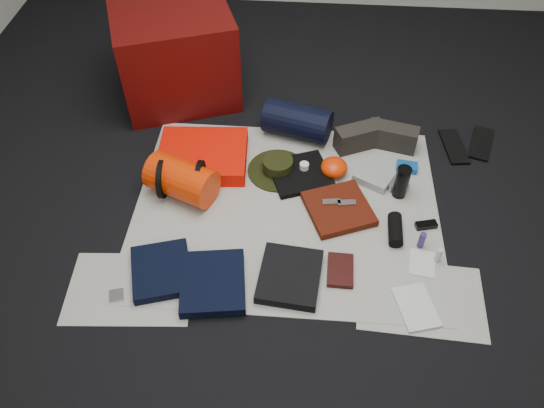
# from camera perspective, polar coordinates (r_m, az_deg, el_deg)

# --- Properties ---
(floor) EXTENTS (4.50, 4.50, 0.02)m
(floor) POSITION_cam_1_polar(r_m,az_deg,el_deg) (2.82, 1.54, -0.68)
(floor) COLOR black
(floor) RESTS_ON ground
(newspaper_mat) EXTENTS (1.60, 1.30, 0.01)m
(newspaper_mat) POSITION_cam_1_polar(r_m,az_deg,el_deg) (2.81, 1.54, -0.51)
(newspaper_mat) COLOR beige
(newspaper_mat) RESTS_ON floor
(newspaper_sheet_front_left) EXTENTS (0.61, 0.44, 0.00)m
(newspaper_sheet_front_left) POSITION_cam_1_polar(r_m,az_deg,el_deg) (2.60, -14.99, -8.73)
(newspaper_sheet_front_left) COLOR beige
(newspaper_sheet_front_left) RESTS_ON floor
(newspaper_sheet_front_right) EXTENTS (0.60, 0.43, 0.00)m
(newspaper_sheet_front_right) POSITION_cam_1_polar(r_m,az_deg,el_deg) (2.58, 15.66, -9.70)
(newspaper_sheet_front_right) COLOR beige
(newspaper_sheet_front_right) RESTS_ON floor
(red_cabinet) EXTENTS (0.84, 0.77, 0.57)m
(red_cabinet) POSITION_cam_1_polar(r_m,az_deg,el_deg) (3.44, -10.26, 15.37)
(red_cabinet) COLOR #4E0705
(red_cabinet) RESTS_ON floor
(sleeping_pad) EXTENTS (0.52, 0.43, 0.09)m
(sleeping_pad) POSITION_cam_1_polar(r_m,az_deg,el_deg) (3.05, -7.45, 5.17)
(sleeping_pad) COLOR #F61502
(sleeping_pad) RESTS_ON newspaper_mat
(stuff_sack) EXTENTS (0.41, 0.33, 0.21)m
(stuff_sack) POSITION_cam_1_polar(r_m,az_deg,el_deg) (2.85, -9.69, 2.59)
(stuff_sack) COLOR red
(stuff_sack) RESTS_ON newspaper_mat
(sack_strap_left) EXTENTS (0.02, 0.22, 0.22)m
(sack_strap_left) POSITION_cam_1_polar(r_m,az_deg,el_deg) (2.87, -11.65, 2.72)
(sack_strap_left) COLOR black
(sack_strap_left) RESTS_ON newspaper_mat
(sack_strap_right) EXTENTS (0.03, 0.22, 0.22)m
(sack_strap_right) POSITION_cam_1_polar(r_m,az_deg,el_deg) (2.82, -7.72, 2.53)
(sack_strap_right) COLOR black
(sack_strap_right) RESTS_ON newspaper_mat
(navy_duffel) EXTENTS (0.43, 0.30, 0.20)m
(navy_duffel) POSITION_cam_1_polar(r_m,az_deg,el_deg) (3.17, 2.73, 8.88)
(navy_duffel) COLOR black
(navy_duffel) RESTS_ON newspaper_mat
(boonie_brim) EXTENTS (0.45, 0.45, 0.01)m
(boonie_brim) POSITION_cam_1_polar(r_m,az_deg,el_deg) (3.00, 0.62, 3.65)
(boonie_brim) COLOR black
(boonie_brim) RESTS_ON newspaper_mat
(boonie_crown) EXTENTS (0.17, 0.17, 0.08)m
(boonie_crown) POSITION_cam_1_polar(r_m,az_deg,el_deg) (2.97, 0.62, 4.22)
(boonie_crown) COLOR black
(boonie_crown) RESTS_ON boonie_brim
(hiking_boot_left) EXTENTS (0.30, 0.22, 0.14)m
(hiking_boot_left) POSITION_cam_1_polar(r_m,az_deg,el_deg) (3.15, 9.40, 7.14)
(hiking_boot_left) COLOR #28241F
(hiking_boot_left) RESTS_ON newspaper_mat
(hiking_boot_right) EXTENTS (0.30, 0.17, 0.14)m
(hiking_boot_right) POSITION_cam_1_polar(r_m,az_deg,el_deg) (3.19, 12.84, 7.07)
(hiking_boot_right) COLOR #28241F
(hiking_boot_right) RESTS_ON newspaper_mat
(flip_flop_left) EXTENTS (0.15, 0.31, 0.02)m
(flip_flop_left) POSITION_cam_1_polar(r_m,az_deg,el_deg) (3.33, 18.97, 5.86)
(flip_flop_left) COLOR black
(flip_flop_left) RESTS_ON floor
(flip_flop_right) EXTENTS (0.20, 0.32, 0.02)m
(flip_flop_right) POSITION_cam_1_polar(r_m,az_deg,el_deg) (3.41, 21.55, 6.11)
(flip_flop_right) COLOR black
(flip_flop_right) RESTS_ON floor
(trousers_navy_a) EXTENTS (0.35, 0.37, 0.05)m
(trousers_navy_a) POSITION_cam_1_polar(r_m,az_deg,el_deg) (2.59, -11.82, -7.04)
(trousers_navy_a) COLOR black
(trousers_navy_a) RESTS_ON newspaper_mat
(trousers_navy_b) EXTENTS (0.34, 0.38, 0.05)m
(trousers_navy_b) POSITION_cam_1_polar(r_m,az_deg,el_deg) (2.51, -6.38, -8.41)
(trousers_navy_b) COLOR black
(trousers_navy_b) RESTS_ON newspaper_mat
(trousers_charcoal) EXTENTS (0.31, 0.35, 0.05)m
(trousers_charcoal) POSITION_cam_1_polar(r_m,az_deg,el_deg) (2.51, 1.93, -7.77)
(trousers_charcoal) COLOR black
(trousers_charcoal) RESTS_ON newspaper_mat
(black_tshirt) EXTENTS (0.40, 0.39, 0.03)m
(black_tshirt) POSITION_cam_1_polar(r_m,az_deg,el_deg) (2.97, 3.05, 3.25)
(black_tshirt) COLOR black
(black_tshirt) RESTS_ON newspaper_mat
(red_shirt) EXTENTS (0.41, 0.41, 0.04)m
(red_shirt) POSITION_cam_1_polar(r_m,az_deg,el_deg) (2.80, 7.17, -0.52)
(red_shirt) COLOR #4A1308
(red_shirt) RESTS_ON newspaper_mat
(orange_stuff_sack) EXTENTS (0.19, 0.19, 0.10)m
(orange_stuff_sack) POSITION_cam_1_polar(r_m,az_deg,el_deg) (2.97, 6.69, 3.94)
(orange_stuff_sack) COLOR red
(orange_stuff_sack) RESTS_ON newspaper_mat
(first_aid_pouch) EXTENTS (0.24, 0.22, 0.05)m
(first_aid_pouch) POSITION_cam_1_polar(r_m,az_deg,el_deg) (2.99, 10.85, 2.84)
(first_aid_pouch) COLOR gray
(first_aid_pouch) RESTS_ON newspaper_mat
(water_bottle) EXTENTS (0.08, 0.08, 0.19)m
(water_bottle) POSITION_cam_1_polar(r_m,az_deg,el_deg) (2.89, 13.77, 2.32)
(water_bottle) COLOR black
(water_bottle) RESTS_ON newspaper_mat
(speaker) EXTENTS (0.08, 0.19, 0.07)m
(speaker) POSITION_cam_1_polar(r_m,az_deg,el_deg) (2.74, 13.12, -2.70)
(speaker) COLOR black
(speaker) RESTS_ON newspaper_mat
(compact_camera) EXTENTS (0.12, 0.08, 0.04)m
(compact_camera) POSITION_cam_1_polar(r_m,az_deg,el_deg) (2.97, 13.38, 1.95)
(compact_camera) COLOR #B0B1B5
(compact_camera) RESTS_ON newspaper_mat
(cyan_case) EXTENTS (0.12, 0.09, 0.04)m
(cyan_case) POSITION_cam_1_polar(r_m,az_deg,el_deg) (3.09, 14.30, 3.87)
(cyan_case) COLOR #0E4A8F
(cyan_case) RESTS_ON newspaper_mat
(toiletry_purple) EXTENTS (0.03, 0.03, 0.10)m
(toiletry_purple) POSITION_cam_1_polar(r_m,az_deg,el_deg) (2.71, 15.81, -3.77)
(toiletry_purple) COLOR #3B216A
(toiletry_purple) RESTS_ON newspaper_mat
(toiletry_clear) EXTENTS (0.03, 0.03, 0.08)m
(toiletry_clear) POSITION_cam_1_polar(r_m,az_deg,el_deg) (2.69, 17.45, -5.27)
(toiletry_clear) COLOR #B5BAB5
(toiletry_clear) RESTS_ON newspaper_mat
(paperback_book) EXTENTS (0.13, 0.19, 0.03)m
(paperback_book) POSITION_cam_1_polar(r_m,az_deg,el_deg) (2.57, 7.35, -7.08)
(paperback_book) COLOR black
(paperback_book) RESTS_ON newspaper_mat
(map_booklet) EXTENTS (0.22, 0.27, 0.01)m
(map_booklet) POSITION_cam_1_polar(r_m,az_deg,el_deg) (2.53, 15.24, -10.65)
(map_booklet) COLOR beige
(map_booklet) RESTS_ON newspaper_mat
(map_printout) EXTENTS (0.15, 0.17, 0.01)m
(map_printout) POSITION_cam_1_polar(r_m,az_deg,el_deg) (2.69, 15.86, -6.14)
(map_printout) COLOR beige
(map_printout) RESTS_ON newspaper_mat
(sunglasses) EXTENTS (0.12, 0.07, 0.03)m
(sunglasses) POSITION_cam_1_polar(r_m,az_deg,el_deg) (2.83, 16.24, -2.19)
(sunglasses) COLOR black
(sunglasses) RESTS_ON newspaper_mat
(key_cluster) EXTENTS (0.08, 0.08, 0.01)m
(key_cluster) POSITION_cam_1_polar(r_m,az_deg,el_deg) (2.58, -16.38, -9.41)
(key_cluster) COLOR #B0B1B5
(key_cluster) RESTS_ON newspaper_mat
(tape_roll) EXTENTS (0.05, 0.05, 0.04)m
(tape_roll) POSITION_cam_1_polar(r_m,az_deg,el_deg) (2.97, 3.49, 4.09)
(tape_roll) COLOR silver
(tape_roll) RESTS_ON black_tshirt
(energy_bar_a) EXTENTS (0.10, 0.05, 0.01)m
(energy_bar_a) POSITION_cam_1_polar(r_m,az_deg,el_deg) (2.79, 6.40, 0.22)
(energy_bar_a) COLOR #B0B1B5
(energy_bar_a) RESTS_ON red_shirt
(energy_bar_b) EXTENTS (0.10, 0.05, 0.01)m
(energy_bar_b) POSITION_cam_1_polar(r_m,az_deg,el_deg) (2.80, 8.04, 0.12)
(energy_bar_b) COLOR #B0B1B5
(energy_bar_b) RESTS_ON red_shirt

